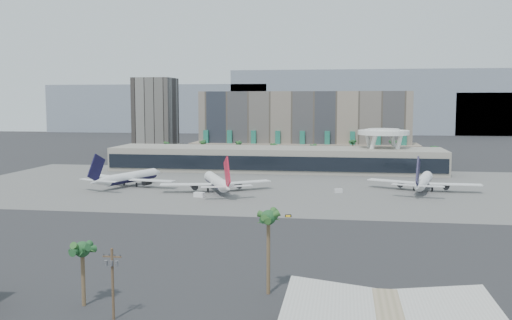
# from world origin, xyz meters

# --- Properties ---
(ground) EXTENTS (900.00, 900.00, 0.00)m
(ground) POSITION_xyz_m (0.00, 0.00, 0.00)
(ground) COLOR #232326
(ground) RESTS_ON ground
(apron_pad) EXTENTS (260.00, 130.00, 0.06)m
(apron_pad) POSITION_xyz_m (0.00, 55.00, 0.03)
(apron_pad) COLOR #5B5B59
(apron_pad) RESTS_ON ground
(mountain_ridge) EXTENTS (680.00, 60.00, 70.00)m
(mountain_ridge) POSITION_xyz_m (27.88, 470.00, 29.89)
(mountain_ridge) COLOR gray
(mountain_ridge) RESTS_ON ground
(hotel) EXTENTS (140.00, 30.00, 42.00)m
(hotel) POSITION_xyz_m (10.00, 174.41, 16.81)
(hotel) COLOR gray
(hotel) RESTS_ON ground
(office_tower) EXTENTS (30.00, 30.00, 52.00)m
(office_tower) POSITION_xyz_m (-95.00, 200.00, 22.94)
(office_tower) COLOR black
(office_tower) RESTS_ON ground
(terminal) EXTENTS (170.00, 32.50, 14.50)m
(terminal) POSITION_xyz_m (0.00, 109.84, 6.52)
(terminal) COLOR #A19C8E
(terminal) RESTS_ON ground
(saucer_structure) EXTENTS (26.00, 26.00, 21.89)m
(saucer_structure) POSITION_xyz_m (55.00, 116.00, 18.45)
(saucer_structure) COLOR white
(saucer_structure) RESTS_ON ground
(palm_row) EXTENTS (157.80, 2.80, 13.10)m
(palm_row) POSITION_xyz_m (7.00, 145.00, 10.50)
(palm_row) COLOR brown
(palm_row) RESTS_ON ground
(utility_pole) EXTENTS (3.20, 0.85, 12.00)m
(utility_pole) POSITION_xyz_m (-2.00, -96.09, 7.14)
(utility_pole) COLOR #4C3826
(utility_pole) RESTS_ON ground
(airliner_left) EXTENTS (41.48, 42.86, 15.45)m
(airliner_left) POSITION_xyz_m (-54.69, 45.52, 3.90)
(airliner_left) COLOR white
(airliner_left) RESTS_ON ground
(airliner_centre) EXTENTS (42.30, 43.56, 16.05)m
(airliner_centre) POSITION_xyz_m (-14.51, 36.91, 4.05)
(airliner_centre) COLOR white
(airliner_centre) RESTS_ON ground
(airliner_right) EXTENTS (43.76, 45.46, 15.94)m
(airliner_right) POSITION_xyz_m (66.58, 51.19, 4.02)
(airliner_right) COLOR white
(airliner_right) RESTS_ON ground
(service_vehicle_a) EXTENTS (4.20, 2.72, 1.89)m
(service_vehicle_a) POSITION_xyz_m (-18.35, 23.27, 0.95)
(service_vehicle_a) COLOR white
(service_vehicle_a) RESTS_ON ground
(service_vehicle_b) EXTENTS (3.39, 2.46, 1.57)m
(service_vehicle_b) POSITION_xyz_m (33.19, 42.10, 0.78)
(service_vehicle_b) COLOR silver
(service_vehicle_b) RESTS_ON ground
(taxiway_sign) EXTENTS (1.99, 0.77, 0.90)m
(taxiway_sign) POSITION_xyz_m (18.34, -8.65, 0.45)
(taxiway_sign) COLOR black
(taxiway_sign) RESTS_ON ground
(near_palm_a) EXTENTS (6.00, 6.00, 11.54)m
(near_palm_a) POSITION_xyz_m (-9.73, -90.70, 8.72)
(near_palm_a) COLOR brown
(near_palm_a) RESTS_ON ground
(near_palm_b) EXTENTS (6.00, 6.00, 15.94)m
(near_palm_b) POSITION_xyz_m (21.56, -79.62, 13.00)
(near_palm_b) COLOR brown
(near_palm_b) RESTS_ON ground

